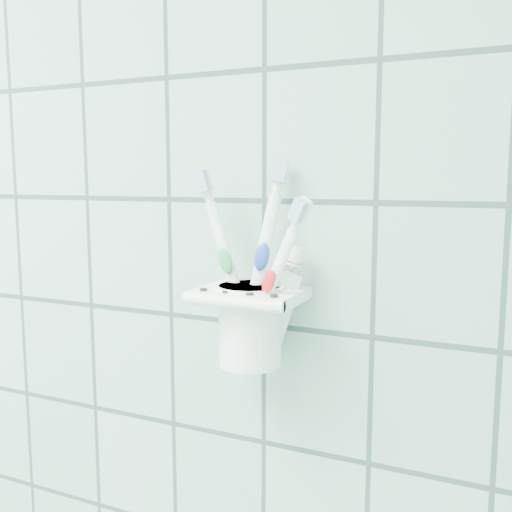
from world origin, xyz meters
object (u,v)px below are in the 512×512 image
at_px(toothbrush_pink, 254,259).
at_px(toothbrush_blue, 241,257).
at_px(cup, 250,321).
at_px(holder_bracket, 251,296).
at_px(toothbrush_orange, 241,267).
at_px(toothpaste_tube, 262,292).

height_order(toothbrush_pink, toothbrush_blue, toothbrush_blue).
bearing_deg(cup, holder_bracket, -58.79).
distance_m(cup, toothbrush_blue, 0.07).
bearing_deg(cup, toothbrush_blue, -139.71).
relative_size(toothbrush_orange, toothpaste_tube, 1.41).
bearing_deg(cup, toothbrush_orange, -164.32).
relative_size(holder_bracket, toothbrush_blue, 0.51).
xyz_separation_m(cup, toothbrush_pink, (-0.00, 0.01, 0.07)).
bearing_deg(holder_bracket, toothbrush_blue, -161.48).
relative_size(cup, toothbrush_orange, 0.46).
xyz_separation_m(cup, toothbrush_orange, (-0.01, -0.00, 0.06)).
relative_size(holder_bracket, toothbrush_orange, 0.58).
height_order(cup, toothpaste_tube, toothpaste_tube).
height_order(holder_bracket, cup, same).
xyz_separation_m(toothbrush_pink, toothbrush_orange, (-0.01, -0.01, -0.01)).
height_order(cup, toothbrush_pink, toothbrush_pink).
bearing_deg(holder_bracket, toothpaste_tube, 14.92).
height_order(holder_bracket, toothpaste_tube, toothpaste_tube).
bearing_deg(toothbrush_orange, cup, 33.93).
relative_size(holder_bracket, toothpaste_tube, 0.82).
bearing_deg(toothpaste_tube, toothbrush_pink, 127.58).
bearing_deg(toothpaste_tube, holder_bracket, -178.37).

